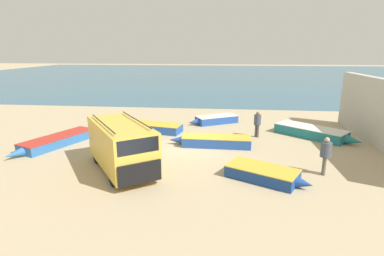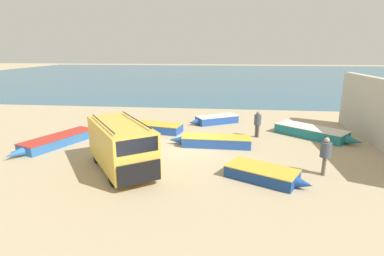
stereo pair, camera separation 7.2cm
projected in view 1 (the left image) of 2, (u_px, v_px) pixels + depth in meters
ground_plane at (192, 148)px, 17.65m from camera, size 200.00×200.00×0.00m
sea_water at (216, 75)px, 67.64m from camera, size 120.00×80.00×0.01m
parked_van at (121, 145)px, 14.14m from camera, size 4.49×5.18×2.42m
fishing_rowboat_0 at (148, 127)px, 21.20m from camera, size 5.46×2.32×0.58m
fishing_rowboat_1 at (213, 141)px, 17.94m from camera, size 4.95×1.40×0.59m
fishing_rowboat_2 at (313, 132)px, 19.73m from camera, size 4.88×4.38×0.65m
fishing_rowboat_3 at (215, 120)px, 23.42m from camera, size 3.84×2.72×0.59m
fishing_rowboat_4 at (56, 141)px, 18.00m from camera, size 3.04×5.55×0.56m
fishing_rowboat_5 at (264, 174)px, 13.28m from camera, size 3.75×2.77×0.55m
fisherman_0 at (257, 122)px, 19.56m from camera, size 0.45×0.45×1.72m
fisherman_1 at (326, 153)px, 13.63m from camera, size 0.47×0.47×1.80m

